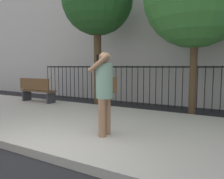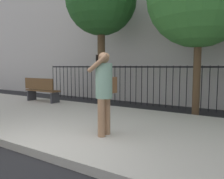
% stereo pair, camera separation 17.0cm
% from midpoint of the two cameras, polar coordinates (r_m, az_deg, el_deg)
% --- Properties ---
extents(ground_plane, '(60.00, 60.00, 0.00)m').
position_cam_midpoint_polar(ground_plane, '(4.20, -18.80, -16.40)').
color(ground_plane, black).
extents(sidewalk, '(28.00, 4.40, 0.15)m').
position_cam_midpoint_polar(sidewalk, '(5.76, -1.71, -9.20)').
color(sidewalk, '#B2ADA3').
rests_on(sidewalk, ground).
extents(iron_fence, '(12.03, 0.04, 1.60)m').
position_cam_midpoint_polar(iron_fence, '(8.92, 11.17, 2.17)').
color(iron_fence, black).
rests_on(iron_fence, ground).
extents(pedestrian_on_phone, '(0.49, 0.65, 1.70)m').
position_cam_midpoint_polar(pedestrian_on_phone, '(4.62, -2.81, 0.48)').
color(pedestrian_on_phone, '#936B4C').
rests_on(pedestrian_on_phone, sidewalk).
extents(street_bench, '(1.60, 0.45, 0.95)m').
position_cam_midpoint_polar(street_bench, '(9.55, -18.86, -0.03)').
color(street_bench, brown).
rests_on(street_bench, sidewalk).
extents(street_tree_near, '(2.68, 2.68, 5.42)m').
position_cam_midpoint_polar(street_tree_near, '(9.17, -4.28, 21.47)').
color(street_tree_near, '#4C3823').
rests_on(street_tree_near, ground).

